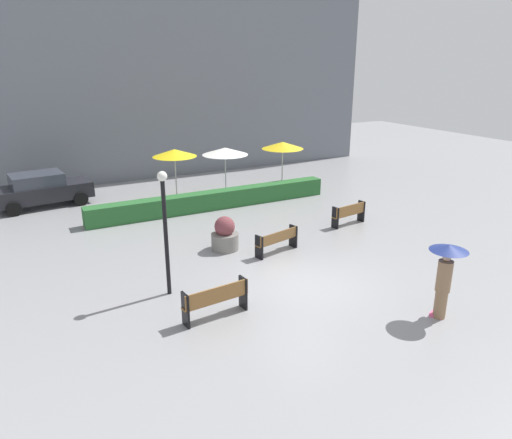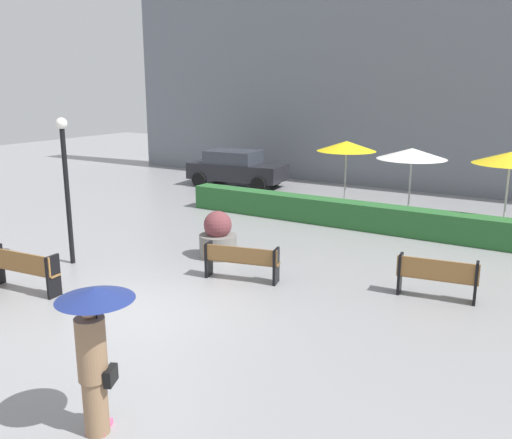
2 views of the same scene
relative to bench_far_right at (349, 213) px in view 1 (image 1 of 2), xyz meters
name	(u,v)px [view 1 (image 1 of 2)]	position (x,y,z in m)	size (l,w,h in m)	color
ground_plane	(304,284)	(-4.64, -3.70, -0.52)	(60.00, 60.00, 0.00)	gray
bench_far_right	(349,213)	(0.00, 0.00, 0.00)	(1.68, 0.58, 0.88)	olive
bench_mid_center	(277,240)	(-4.13, -1.21, -0.03)	(1.80, 0.76, 0.82)	brown
bench_near_left	(216,299)	(-7.80, -4.29, 0.03)	(1.86, 0.53, 0.93)	olive
pedestrian_with_umbrella	(445,271)	(-2.54, -7.02, 0.80)	(0.98, 0.98, 2.03)	#8C6B4C
planter_pot	(225,235)	(-5.61, -0.03, 0.01)	(0.97, 0.97, 1.23)	slate
lamp_post	(165,220)	(-8.47, -2.38, 1.74)	(0.28, 0.28, 3.65)	black
patio_umbrella_yellow	(175,153)	(-5.01, 6.99, 1.76)	(2.09, 2.09, 2.46)	silver
patio_umbrella_white	(225,151)	(-2.56, 6.57, 1.69)	(2.25, 2.25, 2.39)	silver
patio_umbrella_yellow_far	(283,145)	(0.44, 6.09, 1.82)	(2.12, 2.12, 2.51)	silver
hedge_strip	(214,200)	(-4.03, 4.70, -0.11)	(11.37, 0.70, 0.81)	#28602D
building_facade	(146,79)	(-4.64, 12.30, 4.95)	(28.00, 1.20, 10.93)	slate
parked_car	(42,189)	(-10.87, 8.78, 0.30)	(4.37, 2.36, 1.57)	black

